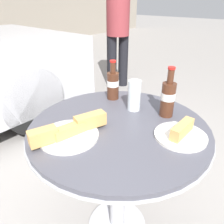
# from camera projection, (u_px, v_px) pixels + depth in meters

# --- Properties ---
(bistro_table) EXTENTS (0.81, 0.81, 0.70)m
(bistro_table) POSITION_uv_depth(u_px,v_px,m) (118.00, 148.00, 1.03)
(bistro_table) COLOR #B7B7BC
(bistro_table) RESTS_ON ground_plane
(cola_bottle_left) EXTENTS (0.07, 0.07, 0.24)m
(cola_bottle_left) POSITION_uv_depth(u_px,v_px,m) (168.00, 97.00, 1.00)
(cola_bottle_left) COLOR #4C2819
(cola_bottle_left) RESTS_ON bistro_table
(cola_bottle_right) EXTENTS (0.07, 0.07, 0.21)m
(cola_bottle_right) POSITION_uv_depth(u_px,v_px,m) (113.00, 84.00, 1.19)
(cola_bottle_right) COLOR #4C2819
(cola_bottle_right) RESTS_ON bistro_table
(drinking_glass) EXTENTS (0.06, 0.06, 0.15)m
(drinking_glass) POSITION_uv_depth(u_px,v_px,m) (134.00, 97.00, 1.07)
(drinking_glass) COLOR #C68923
(drinking_glass) RESTS_ON bistro_table
(lunch_plate_near) EXTENTS (0.33, 0.24, 0.07)m
(lunch_plate_near) POSITION_uv_depth(u_px,v_px,m) (70.00, 131.00, 0.87)
(lunch_plate_near) COLOR silver
(lunch_plate_near) RESTS_ON bistro_table
(lunch_plate_far) EXTENTS (0.21, 0.21, 0.06)m
(lunch_plate_far) POSITION_uv_depth(u_px,v_px,m) (181.00, 134.00, 0.87)
(lunch_plate_far) COLOR silver
(lunch_plate_far) RESTS_ON bistro_table
(pedestrian) EXTENTS (0.31, 0.31, 1.53)m
(pedestrian) POSITION_uv_depth(u_px,v_px,m) (118.00, 26.00, 2.96)
(pedestrian) COLOR black
(pedestrian) RESTS_ON ground_plane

